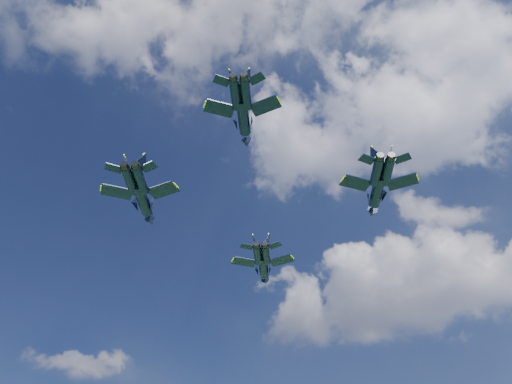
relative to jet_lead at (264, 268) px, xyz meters
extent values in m
cylinder|color=black|center=(0.23, -0.50, -0.08)|extent=(5.42, 9.07, 1.83)
cone|color=black|center=(-2.20, 4.86, -0.08)|extent=(2.66, 3.11, 1.72)
ellipsoid|color=brown|center=(-1.15, 2.55, 0.48)|extent=(2.10, 3.05, 0.83)
cube|color=black|center=(-2.27, -3.85, -0.08)|extent=(5.13, 5.20, 0.18)
cube|color=black|center=(4.39, -0.85, -0.08)|extent=(4.77, 2.82, 0.18)
cube|color=black|center=(0.87, -8.33, -0.08)|extent=(2.69, 2.86, 0.14)
cube|color=black|center=(5.68, -6.16, -0.08)|extent=(2.53, 1.68, 0.14)
cube|color=black|center=(1.92, -6.97, 1.34)|extent=(1.90, 2.48, 3.05)
cube|color=black|center=(3.96, -6.05, 1.34)|extent=(1.66, 2.99, 3.05)
cylinder|color=black|center=(-8.47, -28.09, 1.00)|extent=(6.00, 9.73, 1.97)
cone|color=black|center=(-11.19, -22.36, 1.00)|extent=(2.90, 3.36, 1.86)
ellipsoid|color=brown|center=(-10.02, -24.83, 1.60)|extent=(2.31, 3.28, 0.90)
cube|color=black|center=(-11.09, -31.75, 1.00)|extent=(5.49, 5.62, 0.20)
cube|color=black|center=(-3.98, -28.37, 1.00)|extent=(5.19, 3.14, 0.20)
cube|color=black|center=(-7.62, -36.51, 1.00)|extent=(2.88, 3.08, 0.15)
cube|color=black|center=(-2.48, -34.07, 1.00)|extent=(2.69, 1.76, 0.15)
cube|color=black|center=(-6.51, -35.02, 2.53)|extent=(2.09, 2.63, 3.29)
cube|color=black|center=(-4.34, -33.99, 2.53)|extent=(1.80, 3.21, 3.29)
cylinder|color=black|center=(27.70, -12.26, -0.07)|extent=(5.85, 9.13, 1.86)
cone|color=black|center=(25.00, -6.92, -0.07)|extent=(2.78, 3.19, 1.76)
ellipsoid|color=brown|center=(26.16, -9.22, 0.50)|extent=(2.24, 3.09, 0.85)
cube|color=black|center=(25.31, -15.78, -0.07)|extent=(5.15, 5.34, 0.19)
cube|color=black|center=(31.95, -12.43, -0.07)|extent=(4.96, 3.08, 0.19)
cube|color=black|center=(28.71, -20.20, -0.07)|extent=(2.69, 2.92, 0.14)
cube|color=black|center=(33.50, -17.78, -0.07)|extent=(2.51, 1.60, 0.14)
cube|color=black|center=(29.72, -18.76, 1.38)|extent=(2.04, 2.44, 3.11)
cube|color=black|center=(31.74, -17.74, 1.38)|extent=(1.72, 3.02, 3.11)
cylinder|color=black|center=(16.08, -36.23, 0.56)|extent=(4.77, 7.92, 1.60)
cone|color=black|center=(13.95, -31.56, 0.56)|extent=(2.33, 2.72, 1.51)
ellipsoid|color=brown|center=(14.87, -33.57, 1.04)|extent=(1.84, 2.67, 0.73)
cube|color=black|center=(13.92, -39.17, 0.56)|extent=(4.48, 4.55, 0.16)
cube|color=black|center=(19.72, -36.52, 0.56)|extent=(4.18, 2.48, 0.16)
cube|color=black|center=(16.68, -43.08, 0.56)|extent=(2.35, 2.50, 0.12)
cube|color=black|center=(20.87, -41.16, 0.56)|extent=(2.20, 1.46, 0.12)
cube|color=black|center=(17.59, -41.88, 1.80)|extent=(1.67, 2.16, 2.67)
cube|color=black|center=(19.37, -41.07, 1.80)|extent=(1.45, 2.61, 2.67)
camera|label=1|loc=(40.25, -76.62, -53.01)|focal=35.00mm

